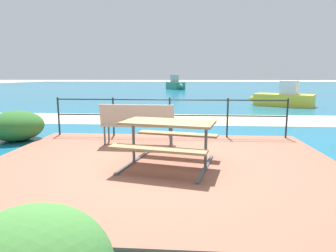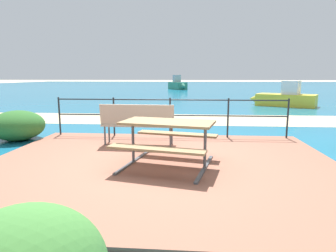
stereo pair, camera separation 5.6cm
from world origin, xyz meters
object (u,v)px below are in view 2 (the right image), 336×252
object	(u,v)px
boat_mid	(178,85)
park_bench	(138,121)
boat_near	(285,98)
picnic_table	(168,132)

from	to	relation	value
boat_mid	park_bench	bearing A→B (deg)	-26.31
park_bench	boat_near	distance (m)	11.60
boat_near	park_bench	bearing A→B (deg)	85.96
park_bench	boat_mid	bearing A→B (deg)	-87.00
boat_mid	picnic_table	bearing A→B (deg)	-24.89
park_bench	boat_mid	xyz separation A→B (m)	(-0.41, 29.54, -0.06)
park_bench	boat_mid	distance (m)	29.54
park_bench	boat_near	xyz separation A→B (m)	(6.28, 9.75, -0.16)
picnic_table	boat_near	size ratio (longest dim) A/B	0.52
boat_near	boat_mid	size ratio (longest dim) A/B	0.97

